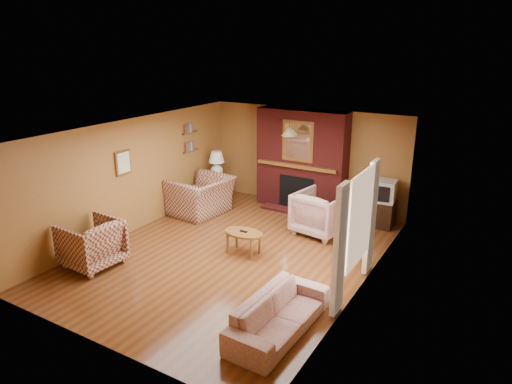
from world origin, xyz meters
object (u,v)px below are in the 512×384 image
Objects in this scene: side_table at (217,188)px; coffee_table at (244,235)px; plaid_loveseat at (201,196)px; floral_sofa at (279,314)px; floral_armchair at (320,213)px; fireplace at (301,161)px; plaid_armchair at (92,243)px; tv_stand at (381,214)px; table_lamp at (217,163)px; crt_tv at (383,191)px.

coffee_table is at bearing -46.19° from side_table.
floral_sofa is (3.75, -3.19, -0.17)m from plaid_loveseat.
floral_armchair is (-0.87, 3.52, 0.19)m from floral_sofa.
fireplace is at bearing 93.38° from coffee_table.
coffee_table is at bearing 45.41° from floral_sofa.
floral_armchair is 3.21m from side_table.
plaid_armchair reaches higher than coffee_table.
floral_armchair is 1.27× the size of coffee_table.
tv_stand reaches higher than coffee_table.
side_table is (-4.00, 4.21, 0.04)m from floral_sofa.
fireplace is 1.30× the size of floral_sofa.
fireplace is 5.19m from floral_sofa.
side_table is at bearing -165.71° from fireplace.
floral_armchair is 1.52× the size of table_lamp.
plaid_armchair is 2.77m from coffee_table.
tv_stand is at bearing -124.97° from floral_armchair.
table_lamp is (0.00, 0.00, 0.67)m from side_table.
plaid_armchair is at bearing -87.93° from table_lamp.
side_table is at bearing 133.81° from coffee_table.
plaid_loveseat is 1.05m from side_table.
plaid_armchair is 6.03m from crt_tv.
fireplace is 2.24m from tv_stand.
tv_stand is at bearing 142.12° from plaid_armchair.
plaid_armchair is 3.85m from floral_sofa.
crt_tv is (4.00, 4.49, 0.39)m from plaid_armchair.
fireplace is 2.09m from crt_tv.
floral_sofa is (1.90, -4.74, -0.91)m from fireplace.
crt_tv reaches higher than floral_sofa.
coffee_table is 3.33m from crt_tv.
table_lamp is (-4.00, 4.21, 0.71)m from floral_sofa.
plaid_loveseat is 4.93m from floral_sofa.
side_table is at bearing -2.98° from floral_armchair.
table_lamp is (-0.25, 1.02, 0.55)m from plaid_loveseat.
table_lamp is (-3.13, 0.69, 0.53)m from floral_armchair.
side_table is (-2.10, -0.53, -0.87)m from fireplace.
table_lamp is 1.19× the size of crt_tv.
fireplace is at bearing 174.84° from tv_stand.
crt_tv is (1.88, 2.71, 0.43)m from coffee_table.
plaid_armchair is at bearing -112.61° from fireplace.
coffee_table is (-1.73, 1.84, 0.12)m from floral_sofa.
fireplace reaches higher than side_table.
plaid_armchair reaches higher than floral_sofa.
plaid_loveseat is at bearing 51.80° from floral_sofa.
floral_sofa is at bearing -46.46° from side_table.
plaid_loveseat reaches higher than tv_stand.
crt_tv reaches higher than tv_stand.
plaid_armchair is at bearing -87.93° from side_table.
side_table is (-2.27, 2.37, -0.09)m from coffee_table.
plaid_armchair is at bearing -140.00° from coffee_table.
tv_stand is 0.53m from crt_tv.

